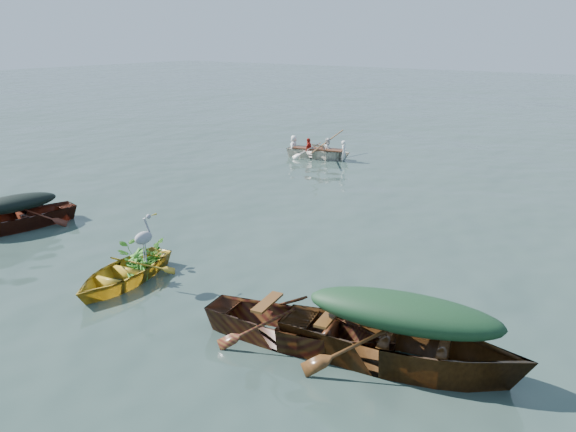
% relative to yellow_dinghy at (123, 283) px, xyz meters
% --- Properties ---
extents(ground, '(140.00, 140.00, 0.00)m').
position_rel_yellow_dinghy_xyz_m(ground, '(0.83, 0.35, 0.00)').
color(ground, '#2E413A').
rests_on(ground, ground).
extents(yellow_dinghy, '(1.87, 3.25, 0.82)m').
position_rel_yellow_dinghy_xyz_m(yellow_dinghy, '(0.00, 0.00, 0.00)').
color(yellow_dinghy, gold).
rests_on(yellow_dinghy, ground).
extents(dark_covered_boat, '(2.06, 4.04, 0.97)m').
position_rel_yellow_dinghy_xyz_m(dark_covered_boat, '(-4.78, 0.53, 0.00)').
color(dark_covered_boat, '#4B1F11').
rests_on(dark_covered_boat, ground).
extents(green_tarp_boat, '(5.30, 2.68, 1.23)m').
position_rel_yellow_dinghy_xyz_m(green_tarp_boat, '(5.66, 0.47, 0.00)').
color(green_tarp_boat, '#573214').
rests_on(green_tarp_boat, ground).
extents(open_wooden_boat, '(4.51, 2.07, 1.01)m').
position_rel_yellow_dinghy_xyz_m(open_wooden_boat, '(4.08, 0.11, 0.00)').
color(open_wooden_boat, '#593416').
rests_on(open_wooden_boat, ground).
extents(rowed_boat, '(3.75, 1.84, 0.82)m').
position_rel_yellow_dinghy_xyz_m(rowed_boat, '(-3.18, 11.98, 0.00)').
color(rowed_boat, white).
rests_on(rowed_boat, ground).
extents(dark_tarp_cover, '(1.13, 2.22, 0.40)m').
position_rel_yellow_dinghy_xyz_m(dark_tarp_cover, '(-4.78, 0.53, 0.69)').
color(dark_tarp_cover, black).
rests_on(dark_tarp_cover, dark_covered_boat).
extents(green_tarp_cover, '(2.92, 1.48, 0.52)m').
position_rel_yellow_dinghy_xyz_m(green_tarp_cover, '(5.66, 0.47, 0.87)').
color(green_tarp_cover, '#15341D').
rests_on(green_tarp_cover, green_tarp_boat).
extents(thwart_benches, '(2.28, 1.17, 0.04)m').
position_rel_yellow_dinghy_xyz_m(thwart_benches, '(4.08, 0.11, 0.53)').
color(thwart_benches, '#553113').
rests_on(thwart_benches, open_wooden_boat).
extents(heron, '(0.35, 0.45, 0.92)m').
position_rel_yellow_dinghy_xyz_m(heron, '(0.53, 0.15, 0.87)').
color(heron, '#A0A2A9').
rests_on(heron, yellow_dinghy).
extents(dinghy_weeds, '(0.85, 1.01, 0.60)m').
position_rel_yellow_dinghy_xyz_m(dinghy_weeds, '(-0.08, 0.55, 0.71)').
color(dinghy_weeds, '#30661A').
rests_on(dinghy_weeds, yellow_dinghy).
extents(rowers, '(2.67, 1.50, 0.76)m').
position_rel_yellow_dinghy_xyz_m(rowers, '(-3.18, 11.98, 0.79)').
color(rowers, silver).
rests_on(rowers, rowed_boat).
extents(oars, '(1.15, 2.67, 0.06)m').
position_rel_yellow_dinghy_xyz_m(oars, '(-3.18, 11.98, 0.44)').
color(oars, '#9C693B').
rests_on(oars, rowed_boat).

